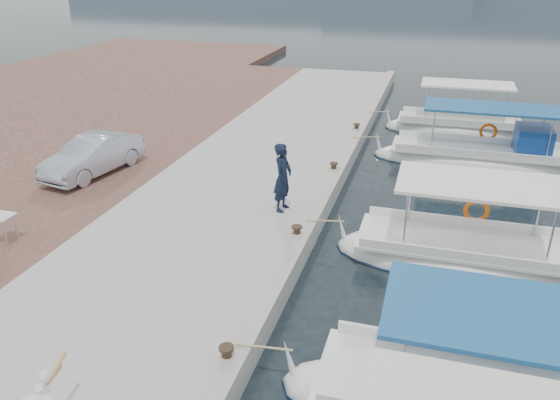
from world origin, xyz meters
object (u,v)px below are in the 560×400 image
object	(u,v)px
fishing_caique_d	(481,160)
fisherman	(283,177)
fishing_caique_c	(461,258)
parked_car	(93,156)
fishing_caique_e	(458,130)

from	to	relation	value
fishing_caique_d	fisherman	distance (m)	9.25
fishing_caique_c	fisherman	distance (m)	5.25
fishing_caique_d	parked_car	distance (m)	14.13
parked_car	fishing_caique_c	bearing A→B (deg)	1.49
fishing_caique_d	fisherman	world-z (taller)	fisherman
fisherman	parked_car	size ratio (longest dim) A/B	0.52
fishing_caique_e	parked_car	distance (m)	15.65
fishing_caique_c	fisherman	xyz separation A→B (m)	(-5.00, 0.79, 1.37)
fishing_caique_c	fishing_caique_d	world-z (taller)	same
fisherman	fishing_caique_d	bearing A→B (deg)	-32.59
fishing_caique_c	parked_car	distance (m)	12.11
fishing_caique_d	parked_car	xyz separation A→B (m)	(-12.75, -6.02, 0.94)
fishing_caique_e	parked_car	bearing A→B (deg)	-139.78
fishing_caique_e	parked_car	xyz separation A→B (m)	(-11.93, -10.08, 1.00)
fishing_caique_e	fishing_caique_c	bearing A→B (deg)	-90.01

